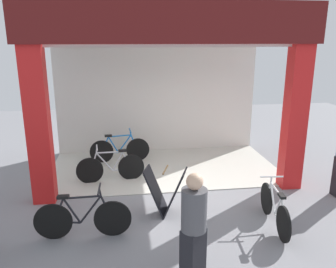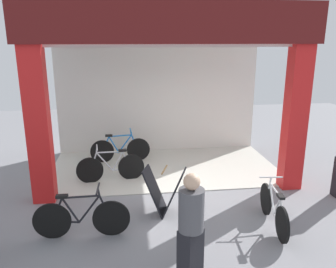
{
  "view_description": "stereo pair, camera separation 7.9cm",
  "coord_description": "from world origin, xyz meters",
  "px_view_note": "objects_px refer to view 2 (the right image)",
  "views": [
    {
      "loc": [
        -1.04,
        -6.89,
        3.32
      ],
      "look_at": [
        0.0,
        0.78,
        1.15
      ],
      "focal_mm": 36.44,
      "sensor_mm": 36.0,
      "label": 1
    },
    {
      "loc": [
        -0.97,
        -6.9,
        3.32
      ],
      "look_at": [
        0.0,
        0.78,
        1.15
      ],
      "focal_mm": 36.44,
      "sensor_mm": 36.0,
      "label": 2
    }
  ],
  "objects_px": {
    "pedestrian_1": "(191,227)",
    "sandwich_board_sign": "(165,192)",
    "bicycle_parked_0": "(274,209)",
    "bicycle_parked_1": "(81,218)",
    "bicycle_inside_0": "(120,149)",
    "bicycle_inside_1": "(111,167)"
  },
  "relations": [
    {
      "from": "bicycle_parked_0",
      "to": "bicycle_parked_1",
      "type": "bearing_deg",
      "value": 178.38
    },
    {
      "from": "bicycle_inside_1",
      "to": "bicycle_inside_0",
      "type": "bearing_deg",
      "value": 81.25
    },
    {
      "from": "bicycle_inside_0",
      "to": "bicycle_inside_1",
      "type": "xyz_separation_m",
      "value": [
        -0.21,
        -1.35,
        -0.01
      ]
    },
    {
      "from": "bicycle_parked_0",
      "to": "sandwich_board_sign",
      "type": "xyz_separation_m",
      "value": [
        -1.91,
        0.7,
        0.13
      ]
    },
    {
      "from": "bicycle_parked_1",
      "to": "sandwich_board_sign",
      "type": "distance_m",
      "value": 1.63
    },
    {
      "from": "bicycle_inside_1",
      "to": "pedestrian_1",
      "type": "distance_m",
      "value": 3.92
    },
    {
      "from": "bicycle_parked_0",
      "to": "bicycle_parked_1",
      "type": "xyz_separation_m",
      "value": [
        -3.41,
        0.1,
        0.02
      ]
    },
    {
      "from": "bicycle_parked_1",
      "to": "pedestrian_1",
      "type": "height_order",
      "value": "pedestrian_1"
    },
    {
      "from": "pedestrian_1",
      "to": "sandwich_board_sign",
      "type": "bearing_deg",
      "value": 94.11
    },
    {
      "from": "bicycle_inside_1",
      "to": "sandwich_board_sign",
      "type": "relative_size",
      "value": 1.7
    },
    {
      "from": "bicycle_parked_0",
      "to": "bicycle_parked_1",
      "type": "distance_m",
      "value": 3.41
    },
    {
      "from": "bicycle_parked_0",
      "to": "sandwich_board_sign",
      "type": "relative_size",
      "value": 1.65
    },
    {
      "from": "bicycle_parked_1",
      "to": "bicycle_parked_0",
      "type": "bearing_deg",
      "value": -1.62
    },
    {
      "from": "bicycle_parked_0",
      "to": "sandwich_board_sign",
      "type": "bearing_deg",
      "value": 159.73
    },
    {
      "from": "bicycle_parked_1",
      "to": "sandwich_board_sign",
      "type": "xyz_separation_m",
      "value": [
        1.5,
        0.61,
        0.11
      ]
    },
    {
      "from": "bicycle_parked_0",
      "to": "bicycle_parked_1",
      "type": "relative_size",
      "value": 0.95
    },
    {
      "from": "bicycle_inside_1",
      "to": "bicycle_parked_1",
      "type": "bearing_deg",
      "value": -100.03
    },
    {
      "from": "bicycle_inside_1",
      "to": "bicycle_parked_0",
      "type": "xyz_separation_m",
      "value": [
        2.99,
        -2.46,
        -0.01
      ]
    },
    {
      "from": "bicycle_inside_1",
      "to": "pedestrian_1",
      "type": "bearing_deg",
      "value": -71.6
    },
    {
      "from": "bicycle_inside_1",
      "to": "sandwich_board_sign",
      "type": "distance_m",
      "value": 2.07
    },
    {
      "from": "sandwich_board_sign",
      "to": "bicycle_parked_1",
      "type": "bearing_deg",
      "value": -158.0
    },
    {
      "from": "bicycle_inside_0",
      "to": "pedestrian_1",
      "type": "bearing_deg",
      "value": -78.55
    }
  ]
}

